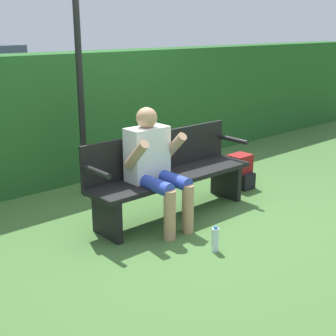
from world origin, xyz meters
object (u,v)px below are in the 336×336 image
object	(u,v)px
person_seated	(154,163)
backpack	(240,172)
water_bottle	(215,239)
park_bench	(168,173)
signpost	(80,69)

from	to	relation	value
person_seated	backpack	distance (m)	1.56
backpack	water_bottle	distance (m)	1.75
water_bottle	park_bench	bearing A→B (deg)	73.95
signpost	person_seated	bearing A→B (deg)	-86.21
park_bench	signpost	xyz separation A→B (m)	(-0.36, 1.02, 1.00)
water_bottle	signpost	bearing A→B (deg)	93.03
park_bench	water_bottle	world-z (taller)	park_bench
backpack	water_bottle	world-z (taller)	backpack
person_seated	signpost	xyz separation A→B (m)	(-0.08, 1.15, 0.80)
park_bench	person_seated	world-z (taller)	person_seated
water_bottle	signpost	distance (m)	2.34
park_bench	signpost	bearing A→B (deg)	109.65
backpack	signpost	xyz separation A→B (m)	(-1.56, 0.96, 1.25)
person_seated	park_bench	bearing A→B (deg)	23.82
water_bottle	person_seated	bearing A→B (deg)	91.92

